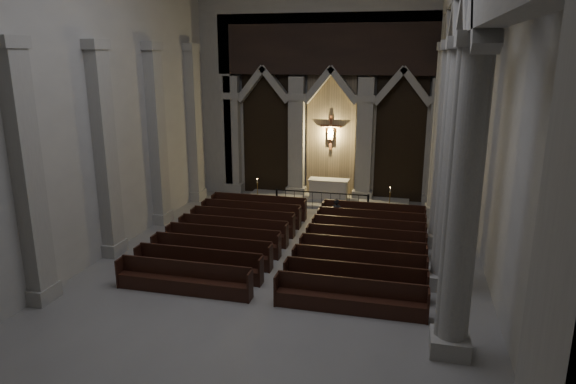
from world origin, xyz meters
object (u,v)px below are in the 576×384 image
object	(u,v)px
altar	(329,189)
altar_rail	(321,198)
candle_stand_left	(258,197)
pews	(294,245)
candle_stand_right	(389,208)
worshipper	(336,214)

from	to	relation	value
altar	altar_rail	world-z (taller)	altar
altar_rail	candle_stand_left	size ratio (longest dim) A/B	3.42
altar	pews	distance (m)	7.54
candle_stand_left	candle_stand_right	xyz separation A→B (m)	(6.72, -0.47, 0.02)
candle_stand_right	candle_stand_left	bearing A→B (deg)	176.03
candle_stand_right	pews	distance (m)	6.61
candle_stand_right	altar_rail	bearing A→B (deg)	174.55
altar_rail	candle_stand_right	size ratio (longest dim) A/B	3.25
pews	worshipper	bearing A→B (deg)	70.63
candle_stand_left	altar	bearing A→B (deg)	21.58
pews	worshipper	world-z (taller)	worshipper
candle_stand_left	candle_stand_right	bearing A→B (deg)	-3.97
candle_stand_left	pews	distance (m)	7.02
pews	worshipper	xyz separation A→B (m)	(1.16, 3.29, 0.35)
candle_stand_left	pews	xyz separation A→B (m)	(3.37, -6.16, -0.04)
altar_rail	altar	bearing A→B (deg)	86.15
altar_rail	candle_stand_left	bearing A→B (deg)	177.52
altar_rail	candle_stand_right	xyz separation A→B (m)	(3.35, -0.32, -0.22)
candle_stand_right	pews	xyz separation A→B (m)	(-3.35, -5.69, -0.06)
altar	pews	bearing A→B (deg)	-90.78
altar	candle_stand_right	xyz separation A→B (m)	(3.25, -1.84, -0.29)
altar	worshipper	size ratio (longest dim) A/B	1.52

